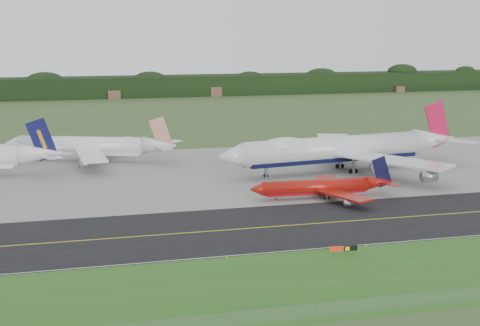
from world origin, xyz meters
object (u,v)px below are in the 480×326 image
object	(u,v)px
jet_ba_747	(342,149)
jet_star_tail	(90,146)
taxiway_sign	(344,249)
jet_red_737	(324,187)

from	to	relation	value
jet_ba_747	jet_star_tail	size ratio (longest dim) A/B	1.46
jet_ba_747	jet_star_tail	xyz separation A→B (m)	(-69.53, 31.87, -1.79)
jet_star_tail	taxiway_sign	size ratio (longest dim) A/B	10.17
jet_ba_747	taxiway_sign	size ratio (longest dim) A/B	14.81
jet_star_tail	taxiway_sign	world-z (taller)	jet_star_tail
jet_red_737	taxiway_sign	bearing A→B (deg)	-106.05
jet_ba_747	jet_red_737	bearing A→B (deg)	-120.01
jet_ba_747	taxiway_sign	bearing A→B (deg)	-112.05
jet_star_tail	taxiway_sign	xyz separation A→B (m)	(42.03, -99.76, -3.55)
jet_red_737	jet_star_tail	xyz separation A→B (m)	(-53.65, 59.37, 2.08)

